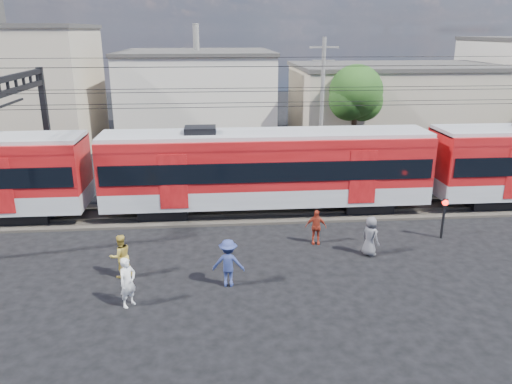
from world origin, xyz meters
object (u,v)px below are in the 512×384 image
(commuter_train, at_px, (271,167))
(crossing_signal, at_px, (444,211))
(pedestrian_a, at_px, (128,282))
(pedestrian_c, at_px, (228,263))

(commuter_train, height_order, crossing_signal, commuter_train)
(commuter_train, xyz_separation_m, pedestrian_a, (-5.77, -8.60, -1.53))
(pedestrian_c, bearing_deg, pedestrian_a, 26.86)
(pedestrian_a, xyz_separation_m, pedestrian_c, (3.39, 1.11, 0.03))
(pedestrian_a, height_order, pedestrian_c, pedestrian_c)
(commuter_train, xyz_separation_m, pedestrian_c, (-2.38, -7.49, -1.50))
(pedestrian_a, height_order, crossing_signal, crossing_signal)
(crossing_signal, bearing_deg, pedestrian_a, -160.38)
(commuter_train, bearing_deg, pedestrian_c, -107.59)
(pedestrian_c, height_order, crossing_signal, crossing_signal)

